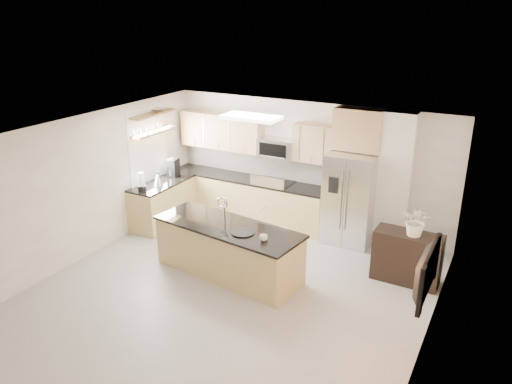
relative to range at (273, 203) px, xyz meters
The scene contains 27 objects.
floor 3.02m from the range, 78.39° to the right, with size 6.50×6.50×0.00m, color #A6A49E.
ceiling 3.66m from the range, 78.39° to the right, with size 6.00×6.50×0.02m, color white.
wall_back 1.07m from the range, 28.76° to the left, with size 6.00×0.02×2.60m, color white.
wall_front 6.25m from the range, 84.45° to the right, with size 6.00×0.02×2.60m, color white.
wall_left 3.87m from the range, 129.41° to the right, with size 0.02×6.50×2.60m, color white.
wall_right 4.71m from the range, 39.05° to the right, with size 0.02×6.50×2.60m, color white.
back_counter 0.63m from the range, behind, with size 3.55×0.66×1.44m.
left_counter 2.33m from the range, 152.71° to the right, with size 0.66×1.50×0.92m.
range is the anchor object (origin of this frame).
upper_cabinets 1.53m from the range, 166.83° to the left, with size 3.50×0.33×0.75m.
microwave 1.16m from the range, 90.00° to the left, with size 0.76×0.40×0.40m.
refrigerator 1.71m from the range, ahead, with size 0.92×0.78×1.78m.
partition_column 2.56m from the range, ahead, with size 0.60×0.30×2.60m, color silver.
window 2.86m from the range, 155.75° to the right, with size 0.04×1.15×1.65m.
shelf_lower 2.86m from the range, 156.67° to the right, with size 0.30×1.20×0.04m, color brown.
shelf_upper 3.07m from the range, 156.67° to the right, with size 0.30×1.20×0.04m, color brown.
ceiling_fixture 2.48m from the range, 81.39° to the right, with size 1.00×0.50×0.06m, color white.
island 2.26m from the range, 83.42° to the right, with size 2.71×1.27×1.33m.
credenza 3.18m from the range, 19.41° to the right, with size 1.09×0.46×0.87m, color black.
cup 2.73m from the range, 66.97° to the right, with size 0.12×0.12×0.10m, color white.
platter 2.51m from the range, 75.34° to the right, with size 0.38×0.38×0.02m, color black.
blender 2.73m from the range, 141.25° to the right, with size 0.17×0.17×0.38m.
kettle 2.43m from the range, 148.84° to the right, with size 0.22×0.22×0.28m.
coffee_maker 2.28m from the range, 163.31° to the right, with size 0.24×0.27×0.38m.
bowl 3.05m from the range, 160.43° to the right, with size 0.33×0.33×0.08m, color silver.
flower_vase 3.38m from the range, 19.67° to the right, with size 0.69×0.60×0.76m, color white.
television 4.78m from the range, 41.64° to the right, with size 1.08×0.14×0.62m, color black.
Camera 1 is at (3.68, -5.82, 4.35)m, focal length 35.00 mm.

